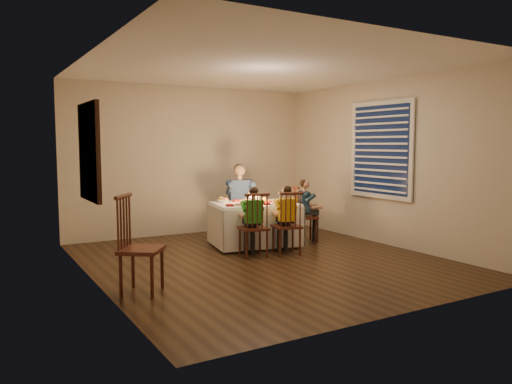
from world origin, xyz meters
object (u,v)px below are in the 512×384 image
chair_end (305,241)px  chair_extra (143,293)px  chair_near_right (286,254)px  chair_near_left (253,257)px  child_teal (305,241)px  serving_bowl (223,201)px  chair_adult (240,238)px  child_yellow (286,254)px  dining_table (255,215)px  adult (240,238)px  child_green (253,257)px

chair_end → chair_extra: bearing=133.2°
chair_near_right → chair_extra: 2.52m
chair_near_left → child_teal: (1.28, 0.53, 0.00)m
chair_near_left → serving_bowl: serving_bowl is taller
chair_adult → chair_near_right: (-0.02, -1.46, 0.00)m
chair_end → child_yellow: size_ratio=0.92×
chair_extra → chair_adult: bearing=-10.3°
serving_bowl → chair_near_left: bearing=-91.5°
chair_extra → child_teal: (3.17, 1.42, 0.00)m
dining_table → serving_bowl: bearing=147.2°
dining_table → child_teal: size_ratio=1.42×
chair_extra → child_yellow: 2.52m
chair_near_left → adult: (0.52, 1.36, 0.00)m
chair_adult → child_teal: (0.76, -0.83, 0.00)m
child_yellow → chair_extra: bearing=31.8°
child_yellow → serving_bowl: bearing=-53.7°
chair_adult → chair_near_right: 1.46m
child_teal → serving_bowl: bearing=87.7°
dining_table → child_green: 0.91m
chair_near_left → serving_bowl: (0.03, 1.02, 0.70)m
chair_near_left → child_teal: bearing=-147.6°
chair_end → chair_near_right: bearing=147.8°
chair_near_right → serving_bowl: (-0.47, 1.12, 0.70)m
chair_adult → chair_near_left: 1.46m
dining_table → chair_end: dining_table is taller
chair_end → child_yellow: 1.00m
child_green → chair_extra: bearing=35.3°
chair_adult → chair_end: same height
chair_near_right → adult: (0.02, 1.46, 0.00)m
chair_end → chair_adult: bearing=61.3°
chair_near_left → chair_end: same height
chair_extra → chair_end: bearing=-29.2°
adult → child_yellow: 1.46m
chair_near_left → chair_extra: bearing=35.3°
dining_table → chair_end: bearing=1.7°
child_yellow → dining_table: bearing=-69.7°
chair_adult → child_teal: child_teal is taller
chair_near_right → child_teal: child_teal is taller
adult → child_teal: adult is taller
chair_near_left → child_yellow: bearing=178.9°
adult → child_teal: bearing=-34.5°
chair_adult → chair_extra: 3.30m
chair_extra → serving_bowl: serving_bowl is taller
chair_near_right → serving_bowl: size_ratio=4.64×
child_teal → chair_near_left: bearing=131.5°
chair_near_left → child_green: bearing=-0.0°
chair_adult → child_yellow: size_ratio=0.92×
child_green → child_teal: size_ratio=0.98×
chair_near_right → chair_end: size_ratio=1.00×
chair_near_right → child_teal: bearing=-127.9°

